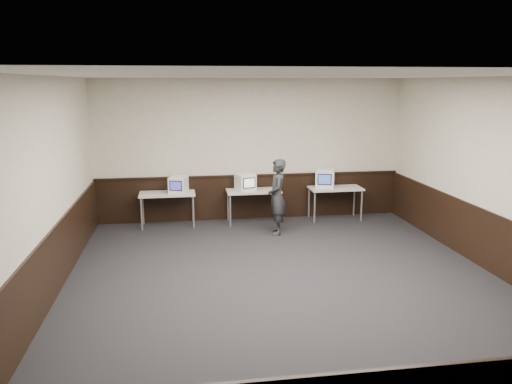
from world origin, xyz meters
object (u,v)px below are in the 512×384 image
(desk_center, at_px, (253,193))
(emac_right, at_px, (325,178))
(emac_left, at_px, (178,185))
(emac_center, at_px, (245,182))
(desk_left, at_px, (167,196))
(desk_right, at_px, (335,190))
(person, at_px, (277,197))

(desk_center, xyz_separation_m, emac_right, (1.66, 0.04, 0.28))
(desk_center, relative_size, emac_right, 2.17)
(emac_left, bearing_deg, emac_right, 18.73)
(desk_center, height_order, emac_left, emac_left)
(emac_center, relative_size, emac_right, 0.89)
(desk_center, bearing_deg, desk_left, 180.00)
(desk_left, distance_m, desk_right, 3.80)
(emac_left, height_order, emac_center, emac_center)
(emac_left, bearing_deg, desk_left, -174.26)
(desk_right, xyz_separation_m, emac_center, (-2.08, -0.03, 0.26))
(emac_right, distance_m, person, 1.61)
(desk_center, xyz_separation_m, emac_left, (-1.65, -0.05, 0.25))
(desk_right, xyz_separation_m, emac_right, (-0.24, 0.04, 0.28))
(desk_right, xyz_separation_m, emac_left, (-3.55, -0.05, 0.25))
(emac_left, bearing_deg, emac_center, 18.15)
(emac_right, relative_size, person, 0.35)
(person, bearing_deg, emac_left, -106.88)
(desk_right, relative_size, emac_right, 2.17)
(desk_center, relative_size, desk_right, 1.00)
(emac_left, distance_m, emac_center, 1.47)
(emac_center, height_order, emac_right, emac_right)
(desk_right, bearing_deg, desk_left, 180.00)
(desk_center, bearing_deg, emac_left, -178.26)
(emac_left, distance_m, emac_right, 3.31)
(desk_center, bearing_deg, desk_right, 0.00)
(desk_left, height_order, desk_right, same)
(desk_left, distance_m, emac_left, 0.36)
(desk_left, relative_size, person, 0.76)
(desk_left, xyz_separation_m, person, (2.26, -0.90, 0.11))
(desk_center, height_order, person, person)
(desk_right, height_order, emac_left, emac_left)
(emac_left, relative_size, emac_center, 0.95)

